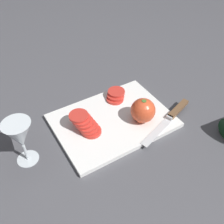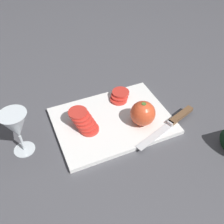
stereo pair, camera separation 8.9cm
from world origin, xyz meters
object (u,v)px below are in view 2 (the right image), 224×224
Objects in this scene: wine_glass at (16,127)px; tomato_slice_stack_far at (120,96)px; knife at (176,119)px; tomato_slice_stack_near at (84,121)px; whole_tomato at (143,113)px.

wine_glass reaches higher than tomato_slice_stack_far.
tomato_slice_stack_near is at bearing -36.89° from knife.
tomato_slice_stack_near is at bearing -153.64° from tomato_slice_stack_far.
tomato_slice_stack_near is 1.39× the size of tomato_slice_stack_far.
knife is at bearing -55.03° from tomato_slice_stack_far.
whole_tomato is at bearing -17.75° from tomato_slice_stack_near.
knife is 0.22m from tomato_slice_stack_far.
wine_glass is 0.39m from tomato_slice_stack_far.
wine_glass reaches higher than tomato_slice_stack_near.
knife is (0.11, -0.04, -0.04)m from whole_tomato.
knife is 3.36× the size of tomato_slice_stack_far.
tomato_slice_stack_near is (0.20, 0.01, -0.06)m from wine_glass.
knife is at bearing -18.35° from tomato_slice_stack_near.
whole_tomato reaches higher than knife.
wine_glass is 1.42× the size of tomato_slice_stack_near.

